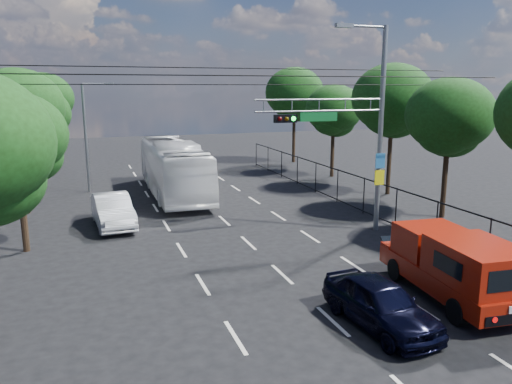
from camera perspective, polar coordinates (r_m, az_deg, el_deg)
name	(u,v)px	position (r m, az deg, el deg)	size (l,w,h in m)	color
ground	(333,321)	(15.39, 8.74, -14.38)	(120.00, 120.00, 0.00)	black
lane_markings	(215,212)	(27.80, -4.73, -2.26)	(6.12, 38.00, 0.01)	beige
signal_mast	(358,122)	(23.43, 11.59, 7.89)	(6.43, 0.39, 9.50)	slate
streetlight_left	(88,132)	(34.27, -18.63, 6.51)	(2.09, 0.22, 7.08)	slate
utility_wires	(242,76)	(22.00, -1.63, 13.07)	(22.00, 5.04, 0.74)	black
fence_right	(353,191)	(28.73, 11.02, 0.12)	(0.06, 34.03, 2.00)	black
tree_right_b	(449,121)	(27.71, 21.20, 7.53)	(4.50, 4.50, 7.31)	black
tree_right_c	(392,104)	(32.83, 15.32, 9.64)	(5.10, 5.10, 8.29)	black
tree_right_d	(334,113)	(38.67, 8.88, 8.88)	(4.32, 4.32, 7.02)	black
tree_right_e	(295,97)	(45.94, 4.42, 10.79)	(5.28, 5.28, 8.58)	black
tree_left_b	(17,143)	(22.44, -25.66, 5.11)	(4.08, 4.08, 6.63)	black
tree_left_c	(19,114)	(29.38, -25.49, 8.04)	(4.80, 4.80, 7.80)	black
tree_left_d	(40,118)	(37.34, -23.49, 7.74)	(4.20, 4.20, 6.83)	black
tree_left_e	(44,103)	(45.29, -23.11, 9.36)	(4.92, 4.92, 7.99)	black
red_pickup	(454,264)	(17.49, 21.68, -7.67)	(2.65, 6.08, 2.20)	black
navy_hatchback	(380,303)	(15.07, 14.01, -12.22)	(1.67, 4.16, 1.42)	black
white_bus	(174,168)	(32.36, -9.41, 2.72)	(2.89, 12.35, 3.44)	silver
white_van	(113,210)	(25.75, -16.07, -2.04)	(1.67, 4.80, 1.58)	silver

